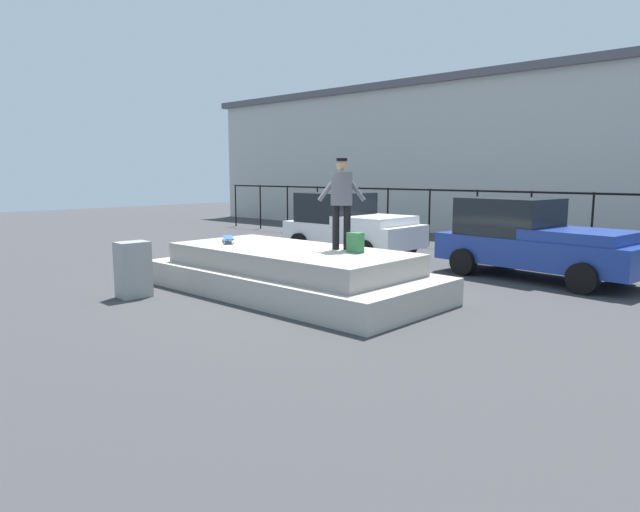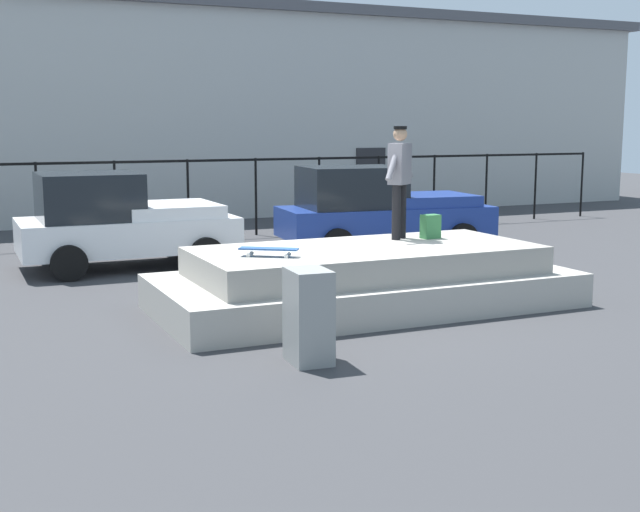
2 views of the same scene
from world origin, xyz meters
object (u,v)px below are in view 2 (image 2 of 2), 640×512
object	(u,v)px
backpack	(430,227)
utility_box	(309,316)
skateboarder	(400,174)
car_white_pickup_near	(120,221)
skateboard	(269,249)
car_blue_pickup_mid	(378,209)

from	to	relation	value
backpack	utility_box	size ratio (longest dim) A/B	0.35
skateboarder	car_white_pickup_near	world-z (taller)	skateboarder
skateboarder	skateboard	world-z (taller)	skateboarder
skateboard	car_blue_pickup_mid	size ratio (longest dim) A/B	0.17
skateboarder	skateboard	bearing A→B (deg)	-161.97
skateboarder	backpack	distance (m)	0.98
skateboard	backpack	size ratio (longest dim) A/B	2.07
backpack	utility_box	bearing A→B (deg)	36.81
car_white_pickup_near	car_blue_pickup_mid	bearing A→B (deg)	-0.45
skateboard	car_blue_pickup_mid	xyz separation A→B (m)	(4.55, 5.23, -0.11)
car_white_pickup_near	utility_box	bearing A→B (deg)	-84.72
skateboard	car_white_pickup_near	bearing A→B (deg)	100.73
skateboard	skateboarder	bearing A→B (deg)	18.03
car_blue_pickup_mid	utility_box	bearing A→B (deg)	-123.61
skateboarder	car_blue_pickup_mid	world-z (taller)	skateboarder
skateboard	backpack	world-z (taller)	backpack
backpack	utility_box	distance (m)	4.36
utility_box	backpack	bearing A→B (deg)	43.49
car_white_pickup_near	car_blue_pickup_mid	size ratio (longest dim) A/B	0.85
backpack	car_blue_pickup_mid	size ratio (longest dim) A/B	0.08
car_blue_pickup_mid	utility_box	distance (m)	8.80
skateboard	utility_box	xyz separation A→B (m)	(-0.32, -2.09, -0.47)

